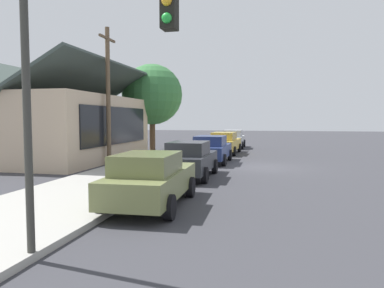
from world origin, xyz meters
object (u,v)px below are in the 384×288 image
at_px(car_olive, 151,179).
at_px(car_charcoal, 190,159).
at_px(fire_hydrant_red, 212,144).
at_px(shade_tree, 152,95).
at_px(utility_pole_wooden, 108,94).
at_px(car_navy, 211,149).
at_px(car_silver, 233,139).
at_px(car_mustard, 225,143).
at_px(traffic_light_main, 81,63).

relative_size(car_olive, car_charcoal, 1.03).
distance_m(car_charcoal, fire_hydrant_red, 13.91).
xyz_separation_m(shade_tree, utility_pole_wooden, (-8.70, -0.44, -0.52)).
height_order(car_navy, car_silver, same).
distance_m(car_charcoal, car_mustard, 11.06).
height_order(car_mustard, shade_tree, shade_tree).
bearing_deg(utility_pole_wooden, car_charcoal, -121.16).
relative_size(traffic_light_main, fire_hydrant_red, 7.32).
xyz_separation_m(car_charcoal, utility_pole_wooden, (3.23, 5.34, 3.12)).
relative_size(car_olive, fire_hydrant_red, 6.38).
bearing_deg(car_charcoal, car_navy, -0.82).
relative_size(car_olive, utility_pole_wooden, 0.60).
bearing_deg(fire_hydrant_red, car_navy, -170.79).
distance_m(car_olive, car_charcoal, 5.31).
bearing_deg(car_silver, car_charcoal, 178.62).
distance_m(car_silver, shade_tree, 8.31).
xyz_separation_m(car_charcoal, car_mustard, (11.06, -0.08, 0.00)).
xyz_separation_m(car_olive, car_charcoal, (5.31, 0.04, -0.00)).
relative_size(car_navy, car_silver, 1.03).
xyz_separation_m(car_navy, utility_pole_wooden, (-2.21, 5.36, 3.11)).
relative_size(car_olive, shade_tree, 0.66).
bearing_deg(car_navy, traffic_light_main, -179.04).
relative_size(shade_tree, fire_hydrant_red, 9.61).
distance_m(car_olive, utility_pole_wooden, 10.56).
relative_size(car_charcoal, utility_pole_wooden, 0.58).
bearing_deg(car_charcoal, fire_hydrant_red, 4.95).
relative_size(car_olive, car_mustard, 0.92).
distance_m(car_charcoal, shade_tree, 13.75).
height_order(car_charcoal, car_silver, same).
height_order(car_charcoal, fire_hydrant_red, car_charcoal).
height_order(car_silver, traffic_light_main, traffic_light_main).
relative_size(car_navy, shade_tree, 0.67).
height_order(car_mustard, car_silver, same).
bearing_deg(fire_hydrant_red, car_mustard, -152.89).
bearing_deg(car_silver, car_olive, 178.82).
xyz_separation_m(car_silver, utility_pole_wooden, (-13.31, 5.45, 3.12)).
distance_m(car_olive, traffic_light_main, 5.08).
xyz_separation_m(car_silver, traffic_light_main, (-26.16, -0.21, 2.68)).
relative_size(car_silver, utility_pole_wooden, 0.59).
bearing_deg(utility_pole_wooden, car_olive, -147.79).
bearing_deg(utility_pole_wooden, fire_hydrant_red, -20.66).
height_order(car_olive, fire_hydrant_red, car_olive).
height_order(traffic_light_main, utility_pole_wooden, utility_pole_wooden).
xyz_separation_m(car_mustard, fire_hydrant_red, (2.77, 1.42, -0.32)).
bearing_deg(utility_pole_wooden, shade_tree, 2.89).
bearing_deg(car_mustard, car_silver, 1.47).
distance_m(car_charcoal, traffic_light_main, 9.99).
bearing_deg(shade_tree, car_olive, -161.35).
bearing_deg(car_olive, car_mustard, -1.99).
distance_m(car_navy, shade_tree, 9.44).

